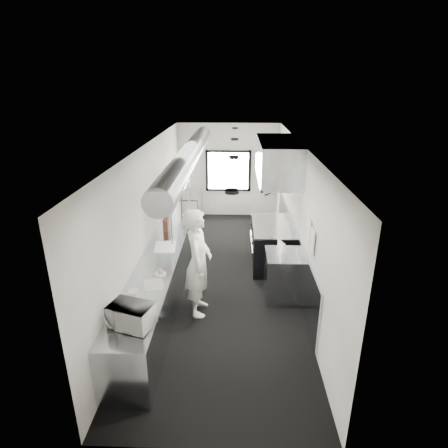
# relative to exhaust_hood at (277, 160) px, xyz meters

# --- Properties ---
(floor) EXTENTS (3.00, 8.00, 0.01)m
(floor) POSITION_rel_exhaust_hood_xyz_m (-1.10, -0.70, -2.39)
(floor) COLOR black
(floor) RESTS_ON ground
(ceiling) EXTENTS (3.00, 8.00, 0.01)m
(ceiling) POSITION_rel_exhaust_hood_xyz_m (-1.10, -0.70, 0.41)
(ceiling) COLOR beige
(ceiling) RESTS_ON wall_back
(wall_back) EXTENTS (3.00, 0.02, 2.80)m
(wall_back) POSITION_rel_exhaust_hood_xyz_m (-1.10, 3.30, -0.99)
(wall_back) COLOR silver
(wall_back) RESTS_ON floor
(wall_front) EXTENTS (3.00, 0.02, 2.80)m
(wall_front) POSITION_rel_exhaust_hood_xyz_m (-1.10, -4.70, -0.99)
(wall_front) COLOR silver
(wall_front) RESTS_ON floor
(wall_left) EXTENTS (0.02, 8.00, 2.80)m
(wall_left) POSITION_rel_exhaust_hood_xyz_m (-2.60, -0.70, -0.99)
(wall_left) COLOR silver
(wall_left) RESTS_ON floor
(wall_right) EXTENTS (0.02, 8.00, 2.80)m
(wall_right) POSITION_rel_exhaust_hood_xyz_m (0.40, -0.70, -0.99)
(wall_right) COLOR silver
(wall_right) RESTS_ON floor
(wall_cladding) EXTENTS (0.03, 5.50, 1.10)m
(wall_cladding) POSITION_rel_exhaust_hood_xyz_m (0.38, -0.40, -1.84)
(wall_cladding) COLOR #9BA3AA
(wall_cladding) RESTS_ON wall_right
(hvac_duct) EXTENTS (0.40, 6.40, 0.40)m
(hvac_duct) POSITION_rel_exhaust_hood_xyz_m (-1.80, -0.30, 0.16)
(hvac_duct) COLOR gray
(hvac_duct) RESTS_ON ceiling
(service_window) EXTENTS (1.36, 0.05, 1.25)m
(service_window) POSITION_rel_exhaust_hood_xyz_m (-1.10, 3.26, -0.99)
(service_window) COLOR white
(service_window) RESTS_ON wall_back
(exhaust_hood) EXTENTS (0.81, 2.20, 0.88)m
(exhaust_hood) POSITION_rel_exhaust_hood_xyz_m (0.00, 0.00, 0.00)
(exhaust_hood) COLOR #9BA3AA
(exhaust_hood) RESTS_ON ceiling
(prep_counter) EXTENTS (0.70, 6.00, 0.90)m
(prep_counter) POSITION_rel_exhaust_hood_xyz_m (-2.25, -1.20, -1.94)
(prep_counter) COLOR #9BA3AA
(prep_counter) RESTS_ON floor
(pass_shelf) EXTENTS (0.45, 3.00, 0.68)m
(pass_shelf) POSITION_rel_exhaust_hood_xyz_m (-2.29, 0.30, -0.86)
(pass_shelf) COLOR #9BA3AA
(pass_shelf) RESTS_ON prep_counter
(range) EXTENTS (0.88, 1.60, 0.94)m
(range) POSITION_rel_exhaust_hood_xyz_m (-0.06, 0.00, -1.92)
(range) COLOR black
(range) RESTS_ON floor
(bottle_station) EXTENTS (0.65, 0.80, 0.90)m
(bottle_station) POSITION_rel_exhaust_hood_xyz_m (0.05, -1.40, -1.94)
(bottle_station) COLOR #9BA3AA
(bottle_station) RESTS_ON floor
(far_work_table) EXTENTS (0.70, 1.20, 0.90)m
(far_work_table) POSITION_rel_exhaust_hood_xyz_m (-2.25, 2.50, -1.94)
(far_work_table) COLOR #9BA3AA
(far_work_table) RESTS_ON floor
(notice_sheet_a) EXTENTS (0.02, 0.28, 0.38)m
(notice_sheet_a) POSITION_rel_exhaust_hood_xyz_m (0.37, -1.90, -0.79)
(notice_sheet_a) COLOR white
(notice_sheet_a) RESTS_ON wall_right
(notice_sheet_b) EXTENTS (0.02, 0.28, 0.38)m
(notice_sheet_b) POSITION_rel_exhaust_hood_xyz_m (0.37, -2.25, -0.84)
(notice_sheet_b) COLOR white
(notice_sheet_b) RESTS_ON wall_right
(line_cook) EXTENTS (0.47, 0.72, 1.96)m
(line_cook) POSITION_rel_exhaust_hood_xyz_m (-1.49, -1.95, -1.41)
(line_cook) COLOR white
(line_cook) RESTS_ON floor
(microwave) EXTENTS (0.62, 0.54, 0.31)m
(microwave) POSITION_rel_exhaust_hood_xyz_m (-2.21, -3.65, -1.33)
(microwave) COLOR silver
(microwave) RESTS_ON prep_counter
(deli_tub_a) EXTENTS (0.15, 0.15, 0.09)m
(deli_tub_a) POSITION_rel_exhaust_hood_xyz_m (-2.42, -3.10, -1.45)
(deli_tub_a) COLOR beige
(deli_tub_a) RESTS_ON prep_counter
(deli_tub_b) EXTENTS (0.19, 0.19, 0.11)m
(deli_tub_b) POSITION_rel_exhaust_hood_xyz_m (-2.36, -2.98, -1.44)
(deli_tub_b) COLOR beige
(deli_tub_b) RESTS_ON prep_counter
(newspaper) EXTENTS (0.40, 0.44, 0.01)m
(newspaper) POSITION_rel_exhaust_hood_xyz_m (-2.14, -2.60, -1.49)
(newspaper) COLOR white
(newspaper) RESTS_ON prep_counter
(small_plate) EXTENTS (0.25, 0.25, 0.02)m
(small_plate) POSITION_rel_exhaust_hood_xyz_m (-2.10, -2.26, -1.48)
(small_plate) COLOR silver
(small_plate) RESTS_ON prep_counter
(pastry) EXTENTS (0.09, 0.09, 0.09)m
(pastry) POSITION_rel_exhaust_hood_xyz_m (-2.10, -2.26, -1.43)
(pastry) COLOR tan
(pastry) RESTS_ON small_plate
(cutting_board) EXTENTS (0.45, 0.57, 0.02)m
(cutting_board) POSITION_rel_exhaust_hood_xyz_m (-2.22, -1.16, -1.48)
(cutting_board) COLOR white
(cutting_board) RESTS_ON prep_counter
(knife_block) EXTENTS (0.11, 0.24, 0.25)m
(knife_block) POSITION_rel_exhaust_hood_xyz_m (-2.36, -0.28, -1.36)
(knife_block) COLOR #5B2E20
(knife_block) RESTS_ON prep_counter
(plate_stack_a) EXTENTS (0.30, 0.30, 0.30)m
(plate_stack_a) POSITION_rel_exhaust_hood_xyz_m (-2.27, -0.38, -0.67)
(plate_stack_a) COLOR silver
(plate_stack_a) RESTS_ON pass_shelf
(plate_stack_b) EXTENTS (0.32, 0.32, 0.31)m
(plate_stack_b) POSITION_rel_exhaust_hood_xyz_m (-2.30, -0.13, -0.67)
(plate_stack_b) COLOR silver
(plate_stack_b) RESTS_ON pass_shelf
(plate_stack_c) EXTENTS (0.33, 0.33, 0.35)m
(plate_stack_c) POSITION_rel_exhaust_hood_xyz_m (-2.31, 0.51, -0.65)
(plate_stack_c) COLOR silver
(plate_stack_c) RESTS_ON pass_shelf
(plate_stack_d) EXTENTS (0.30, 0.30, 0.35)m
(plate_stack_d) POSITION_rel_exhaust_hood_xyz_m (-2.28, 0.90, -0.65)
(plate_stack_d) COLOR silver
(plate_stack_d) RESTS_ON pass_shelf
(squeeze_bottle_a) EXTENTS (0.07, 0.07, 0.17)m
(squeeze_bottle_a) POSITION_rel_exhaust_hood_xyz_m (-0.03, -1.70, -1.41)
(squeeze_bottle_a) COLOR white
(squeeze_bottle_a) RESTS_ON bottle_station
(squeeze_bottle_b) EXTENTS (0.06, 0.06, 0.18)m
(squeeze_bottle_b) POSITION_rel_exhaust_hood_xyz_m (0.01, -1.57, -1.40)
(squeeze_bottle_b) COLOR white
(squeeze_bottle_b) RESTS_ON bottle_station
(squeeze_bottle_c) EXTENTS (0.09, 0.09, 0.20)m
(squeeze_bottle_c) POSITION_rel_exhaust_hood_xyz_m (0.04, -1.38, -1.39)
(squeeze_bottle_c) COLOR white
(squeeze_bottle_c) RESTS_ON bottle_station
(squeeze_bottle_d) EXTENTS (0.08, 0.08, 0.19)m
(squeeze_bottle_d) POSITION_rel_exhaust_hood_xyz_m (0.01, -1.28, -1.39)
(squeeze_bottle_d) COLOR white
(squeeze_bottle_d) RESTS_ON bottle_station
(squeeze_bottle_e) EXTENTS (0.07, 0.07, 0.19)m
(squeeze_bottle_e) POSITION_rel_exhaust_hood_xyz_m (-0.00, -1.10, -1.40)
(squeeze_bottle_e) COLOR white
(squeeze_bottle_e) RESTS_ON bottle_station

